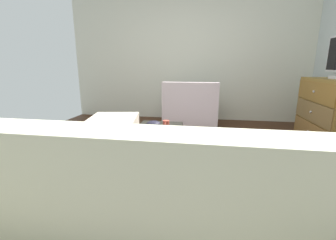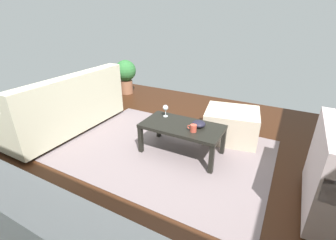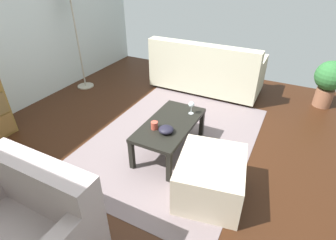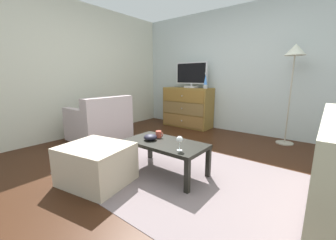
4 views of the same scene
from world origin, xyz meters
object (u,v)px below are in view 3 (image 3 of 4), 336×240
object	(u,v)px
coffee_table	(170,126)
armchair	(22,238)
ottoman	(210,178)
potted_plant	(329,80)
mug	(155,125)
standing_lamp	(70,0)
wine_glass	(191,105)
bowl_decorative	(166,130)
couch_large	(206,71)

from	to	relation	value
coffee_table	armchair	size ratio (longest dim) A/B	1.07
armchair	ottoman	bearing A→B (deg)	-36.17
ottoman	potted_plant	xyz separation A→B (m)	(2.53, -0.96, 0.22)
mug	standing_lamp	size ratio (longest dim) A/B	0.07
wine_glass	ottoman	distance (m)	0.96
wine_glass	armchair	size ratio (longest dim) A/B	0.17
wine_glass	bowl_decorative	size ratio (longest dim) A/B	0.96
bowl_decorative	armchair	bearing A→B (deg)	167.85
coffee_table	ottoman	bearing A→B (deg)	-124.31
mug	potted_plant	size ratio (longest dim) A/B	0.16
wine_glass	mug	world-z (taller)	wine_glass
coffee_table	wine_glass	size ratio (longest dim) A/B	6.29
couch_large	ottoman	size ratio (longest dim) A/B	2.59
potted_plant	coffee_table	bearing A→B (deg)	142.20
couch_large	bowl_decorative	bearing A→B (deg)	-172.17
bowl_decorative	couch_large	size ratio (longest dim) A/B	0.09
coffee_table	ottoman	size ratio (longest dim) A/B	1.41
bowl_decorative	couch_large	xyz separation A→B (m)	(2.02, 0.28, -0.09)
couch_large	ottoman	bearing A→B (deg)	-158.83
mug	couch_large	world-z (taller)	couch_large
bowl_decorative	armchair	size ratio (longest dim) A/B	0.18
bowl_decorative	coffee_table	bearing A→B (deg)	15.38
bowl_decorative	potted_plant	world-z (taller)	potted_plant
wine_glass	standing_lamp	size ratio (longest dim) A/B	0.09
coffee_table	mug	bearing A→B (deg)	152.50
mug	standing_lamp	bearing A→B (deg)	61.32
couch_large	potted_plant	size ratio (longest dim) A/B	2.52
potted_plant	armchair	bearing A→B (deg)	153.55
ottoman	standing_lamp	bearing A→B (deg)	63.63
armchair	ottoman	distance (m)	1.58
ottoman	armchair	bearing A→B (deg)	143.83
mug	standing_lamp	world-z (taller)	standing_lamp
ottoman	standing_lamp	world-z (taller)	standing_lamp
couch_large	standing_lamp	world-z (taller)	standing_lamp
wine_glass	ottoman	size ratio (longest dim) A/B	0.22
bowl_decorative	ottoman	world-z (taller)	bowl_decorative
potted_plant	standing_lamp	bearing A→B (deg)	106.54
mug	ottoman	distance (m)	0.83
coffee_table	ottoman	xyz separation A→B (m)	(-0.45, -0.66, -0.13)
coffee_table	couch_large	xyz separation A→B (m)	(1.82, 0.22, -0.01)
ottoman	coffee_table	bearing A→B (deg)	55.69
wine_glass	bowl_decorative	xyz separation A→B (m)	(-0.50, 0.08, -0.08)
couch_large	armchair	distance (m)	3.55
coffee_table	wine_glass	xyz separation A→B (m)	(0.30, -0.13, 0.17)
standing_lamp	ottoman	bearing A→B (deg)	-116.37
coffee_table	standing_lamp	xyz separation A→B (m)	(0.96, 2.18, 1.09)
wine_glass	mug	xyz separation A→B (m)	(-0.48, 0.23, -0.07)
bowl_decorative	couch_large	world-z (taller)	couch_large
coffee_table	standing_lamp	size ratio (longest dim) A/B	0.59
coffee_table	mug	world-z (taller)	mug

